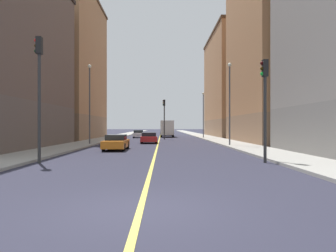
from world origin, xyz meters
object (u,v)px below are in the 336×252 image
Objects in this scene: building_left_far at (236,85)px; box_truck at (167,128)px; car_white at (139,134)px; traffic_light_median_far at (164,114)px; street_lamp_right_near at (90,96)px; building_right_midblock at (65,67)px; traffic_light_left_near at (265,95)px; traffic_light_right_near at (39,82)px; car_orange at (116,142)px; street_lamp_left_near at (230,96)px; street_lamp_left_far at (203,110)px; car_red at (149,138)px; building_left_mid at (279,42)px; car_maroon at (166,132)px.

building_left_far is 3.06× the size of box_truck.
car_white is 5.79m from box_truck.
street_lamp_right_near is (-7.65, -13.42, 1.20)m from traffic_light_median_far.
building_right_midblock is 3.99× the size of traffic_light_left_near.
traffic_light_right_near is 10.10m from car_orange.
street_lamp_left_near reaches higher than car_white.
car_red is at bearing -120.78° from street_lamp_left_far.
traffic_light_left_near is at bearing -94.37° from street_lamp_left_near.
traffic_light_left_near is at bearing -91.79° from street_lamp_left_far.
building_left_mid is 29.63m from traffic_light_right_near.
car_white is (-17.88, -5.61, -8.99)m from building_left_far.
street_lamp_right_near is at bearing 93.66° from traffic_light_right_near.
building_left_mid reaches higher than car_maroon.
box_truck is (8.21, 23.84, -3.41)m from street_lamp_right_near.
street_lamp_right_near is (-0.98, 15.39, 0.74)m from traffic_light_right_near.
traffic_light_left_near is 11.88m from traffic_light_right_near.
building_right_midblock is at bearing 123.16° from traffic_light_left_near.
traffic_light_left_near is at bearing -101.31° from building_left_far.
traffic_light_left_near is at bearing -56.84° from building_right_midblock.
car_maroon is at bearing 113.91° from building_left_mid.
building_right_midblock is 3.75× the size of traffic_light_median_far.
street_lamp_left_near is (1.02, 13.30, 1.29)m from traffic_light_left_near.
building_right_midblock is 16.74m from traffic_light_median_far.
building_left_far is 29.88m from street_lamp_left_near.
car_white is at bearing -109.94° from car_maroon.
building_right_midblock is 5.34× the size of car_red.
street_lamp_left_far is (12.88, 32.62, 0.25)m from traffic_light_right_near.
building_left_far is at bearing 43.91° from traffic_light_median_far.
traffic_light_right_near is (8.34, -30.92, -6.64)m from building_right_midblock.
building_left_mid is 1.15× the size of building_left_far.
building_right_midblock is at bearing 116.72° from car_orange.
car_maroon is (-5.67, 36.33, -4.20)m from street_lamp_left_near.
car_orange reaches higher than car_red.
street_lamp_left_far is 1.55× the size of car_maroon.
building_left_mid reaches higher than street_lamp_left_far.
traffic_light_median_far is 7.32m from street_lamp_left_far.
car_maroon is at bearing 85.62° from car_red.
traffic_light_right_near is 39.98m from box_truck.
traffic_light_right_near is 50.28m from car_maroon.
street_lamp_left_near is at bearing -81.13° from car_maroon.
street_lamp_left_far is at bearing 90.00° from street_lamp_left_near.
traffic_light_median_far reaches higher than car_white.
street_lamp_left_near reaches higher than car_orange.
traffic_light_left_near is 1.24× the size of car_white.
car_orange is (0.32, -27.21, -0.02)m from car_white.
street_lamp_left_far is (-7.36, 12.37, -7.41)m from building_left_mid.
building_left_far reaches higher than street_lamp_left_far.
box_truck is (2.35, 20.06, 0.96)m from car_red.
street_lamp_right_near is at bearing -64.65° from building_right_midblock.
traffic_light_right_near is 0.92× the size of street_lamp_left_far.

